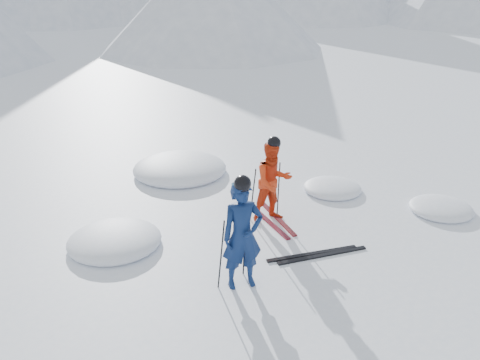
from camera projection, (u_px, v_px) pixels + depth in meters
ground at (314, 220)px, 10.19m from camera, size 160.00×160.00×0.00m
skier_blue at (242, 236)px, 7.76m from camera, size 0.75×0.63×1.77m
skier_red at (273, 182)px, 9.89m from camera, size 0.94×0.82×1.64m
pole_blue_left at (221, 255)px, 7.81m from camera, size 0.12×0.08×1.18m
pole_blue_right at (245, 241)px, 8.20m from camera, size 0.12×0.07×1.18m
pole_red_left at (253, 194)px, 10.00m from camera, size 0.11×0.09×1.09m
pole_red_right at (279, 188)px, 10.27m from camera, size 0.11×0.08×1.09m
ski_worn_left at (268, 220)px, 10.13m from camera, size 0.50×1.67×0.03m
ski_worn_right at (276, 217)px, 10.27m from camera, size 0.61×1.64×0.03m
ski_loose_a at (312, 254)px, 8.94m from camera, size 1.61×0.72×0.03m
ski_loose_b at (323, 255)px, 8.89m from camera, size 1.63×0.67×0.03m
snow_lumps at (208, 191)px, 11.47m from camera, size 7.40×7.02×0.50m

